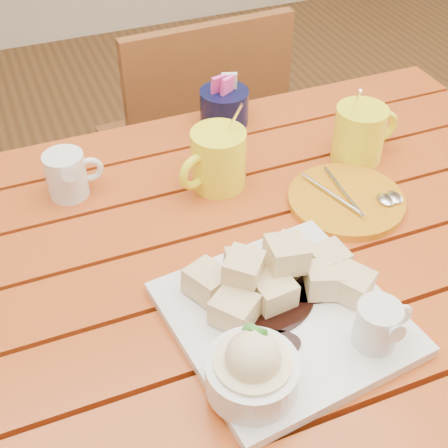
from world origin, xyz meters
name	(u,v)px	position (x,y,z in m)	size (l,w,h in m)	color
table	(230,305)	(0.00, 0.00, 0.64)	(1.20, 0.79, 0.75)	#AA3715
dessert_plate	(280,319)	(0.00, -0.16, 0.78)	(0.30, 0.30, 0.11)	white
coffee_mug_left	(217,159)	(0.05, 0.17, 0.80)	(0.12, 0.09, 0.15)	#FFF620
coffee_mug_right	(361,133)	(0.30, 0.15, 0.80)	(0.12, 0.09, 0.15)	#FFF620
cream_pitcher	(67,174)	(-0.18, 0.23, 0.79)	(0.09, 0.08, 0.08)	white
sugar_caddy	(224,106)	(0.13, 0.34, 0.79)	(0.09, 0.09, 0.10)	black
orange_saucer	(347,200)	(0.22, 0.04, 0.76)	(0.19, 0.19, 0.02)	orange
chair_far	(195,147)	(0.18, 0.68, 0.47)	(0.41, 0.41, 0.84)	brown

